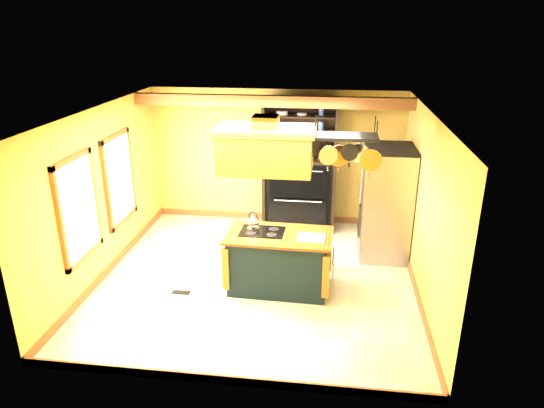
% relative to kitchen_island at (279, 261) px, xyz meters
% --- Properties ---
extents(floor, '(5.00, 5.00, 0.00)m').
position_rel_kitchen_island_xyz_m(floor, '(-0.37, 0.27, -0.47)').
color(floor, beige).
rests_on(floor, ground).
extents(ceiling, '(5.00, 5.00, 0.00)m').
position_rel_kitchen_island_xyz_m(ceiling, '(-0.37, 0.27, 2.23)').
color(ceiling, white).
rests_on(ceiling, wall_back).
extents(wall_back, '(5.00, 0.02, 2.70)m').
position_rel_kitchen_island_xyz_m(wall_back, '(-0.37, 2.77, 0.88)').
color(wall_back, tan).
rests_on(wall_back, floor).
extents(wall_front, '(5.00, 0.02, 2.70)m').
position_rel_kitchen_island_xyz_m(wall_front, '(-0.37, -2.23, 0.88)').
color(wall_front, tan).
rests_on(wall_front, floor).
extents(wall_left, '(0.02, 5.00, 2.70)m').
position_rel_kitchen_island_xyz_m(wall_left, '(-2.87, 0.27, 0.88)').
color(wall_left, tan).
rests_on(wall_left, floor).
extents(wall_right, '(0.02, 5.00, 2.70)m').
position_rel_kitchen_island_xyz_m(wall_right, '(2.13, 0.27, 0.88)').
color(wall_right, tan).
rests_on(wall_right, floor).
extents(ceiling_beam, '(5.00, 0.15, 0.20)m').
position_rel_kitchen_island_xyz_m(ceiling_beam, '(-0.37, 1.97, 2.12)').
color(ceiling_beam, '#915B2C').
rests_on(ceiling_beam, ceiling).
extents(window_near, '(0.06, 1.06, 1.56)m').
position_rel_kitchen_island_xyz_m(window_near, '(-2.84, -0.53, 0.93)').
color(window_near, '#915B2C').
rests_on(window_near, wall_left).
extents(window_far, '(0.06, 1.06, 1.56)m').
position_rel_kitchen_island_xyz_m(window_far, '(-2.84, 0.87, 0.93)').
color(window_far, '#915B2C').
rests_on(window_far, wall_left).
extents(kitchen_island, '(1.63, 0.94, 1.11)m').
position_rel_kitchen_island_xyz_m(kitchen_island, '(0.00, 0.00, 0.00)').
color(kitchen_island, '#13252D').
rests_on(kitchen_island, floor).
extents(range_hood, '(1.40, 0.79, 0.80)m').
position_rel_kitchen_island_xyz_m(range_hood, '(-0.20, -0.00, 1.77)').
color(range_hood, '#A66F29').
rests_on(range_hood, ceiling).
extents(pot_rack, '(1.00, 0.45, 0.71)m').
position_rel_kitchen_island_xyz_m(pot_rack, '(0.91, -0.00, 1.85)').
color(pot_rack, black).
rests_on(pot_rack, ceiling).
extents(refrigerator, '(0.83, 0.98, 1.92)m').
position_rel_kitchen_island_xyz_m(refrigerator, '(1.69, 1.41, 0.47)').
color(refrigerator, '#96999E').
rests_on(refrigerator, floor).
extents(hutch, '(1.42, 0.64, 2.51)m').
position_rel_kitchen_island_xyz_m(hutch, '(0.13, 2.49, 0.48)').
color(hutch, black).
rests_on(hutch, floor).
extents(floor_register, '(0.28, 0.13, 0.01)m').
position_rel_kitchen_island_xyz_m(floor_register, '(-1.48, -0.35, -0.46)').
color(floor_register, black).
rests_on(floor_register, floor).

